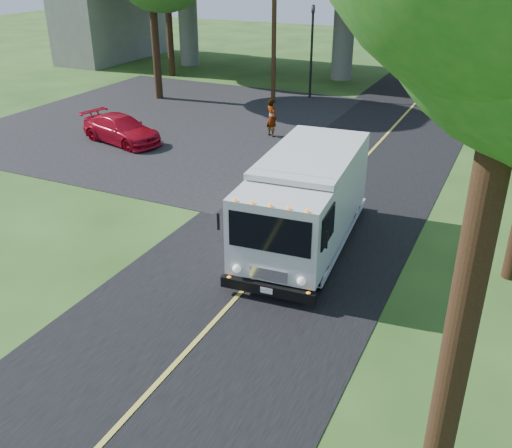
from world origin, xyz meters
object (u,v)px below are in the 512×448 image
Objects in this scene: step_van at (306,199)px; pedestrian at (272,118)px; traffic_signal at (312,42)px; utility_pole at (274,18)px; red_sedan at (121,129)px.

step_van is 3.80× the size of pedestrian.
step_van reaches higher than pedestrian.
step_van is (6.51, -17.75, -1.69)m from traffic_signal.
traffic_signal reaches higher than pedestrian.
pedestrian is (2.63, -6.10, -3.70)m from utility_pole.
traffic_signal is 0.58× the size of utility_pole.
traffic_signal is at bearing 53.13° from utility_pole.
red_sedan is at bearing 59.81° from pedestrian.
pedestrian is (5.80, 3.77, 0.28)m from red_sedan.
pedestrian is (1.13, -8.10, -2.30)m from traffic_signal.
traffic_signal is 18.99m from step_van.
pedestrian is at bearing 114.27° from step_van.
utility_pole is at bearing -4.37° from red_sedan.
pedestrian is at bearing -82.08° from traffic_signal.
utility_pole is 17.94m from step_van.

